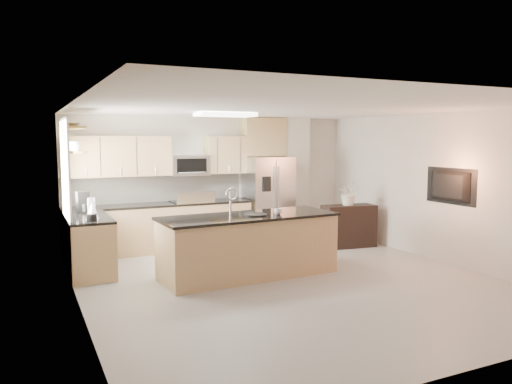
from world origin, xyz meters
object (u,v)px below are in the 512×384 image
kettle (92,210)px  flower_vase (349,187)px  bowl (71,124)px  refrigerator (268,199)px  cup (278,212)px  credenza (349,226)px  microwave (189,165)px  television (447,186)px  platter (255,215)px  blender (91,211)px  range (192,224)px  island (249,245)px  coffee_maker (83,203)px

kettle → flower_vase: size_ratio=0.39×
bowl → refrigerator: bearing=12.6°
cup → credenza: bearing=28.9°
microwave → credenza: bearing=-25.6°
microwave → kettle: bearing=-145.2°
television → kettle: bearing=71.7°
kettle → platter: bearing=-25.8°
cup → kettle: kettle is taller
blender → television: television is taller
refrigerator → platter: 2.73m
range → television: (3.51, -3.12, 0.88)m
refrigerator → kettle: refrigerator is taller
range → island: island is taller
refrigerator → bowl: size_ratio=5.55×
microwave → island: 2.71m
platter → coffee_maker: 2.94m
microwave → coffee_maker: 2.29m
refrigerator → bowl: (-3.91, -0.87, 1.49)m
platter → kettle: size_ratio=1.29×
blender → kettle: bearing=80.3°
platter → kettle: bearing=154.2°
coffee_maker → bowl: size_ratio=1.12×
television → range: bearing=48.4°
microwave → coffee_maker: (-2.09, -0.76, -0.54)m
range → coffee_maker: (-2.09, -0.64, 0.62)m
platter → flower_vase: (2.58, 1.13, 0.23)m
microwave → refrigerator: (1.66, -0.17, -0.74)m
microwave → television: size_ratio=0.71×
refrigerator → platter: size_ratio=4.85×
refrigerator → credenza: (1.20, -1.20, -0.47)m
flower_vase → platter: bearing=-156.4°
cup → platter: bearing=162.3°
television → refrigerator: bearing=31.0°
platter → blender: (-2.34, 0.81, 0.10)m
refrigerator → television: 3.62m
island → coffee_maker: size_ratio=7.91×
coffee_maker → television: 6.14m
bowl → cup: bearing=-29.0°
range → credenza: 3.12m
cup → blender: (-2.67, 0.92, 0.06)m
island → kettle: size_ratio=10.00×
kettle → island: bearing=-25.4°
island → coffee_maker: bearing=140.7°
credenza → flower_vase: bearing=-144.2°
range → bowl: size_ratio=3.55×
platter → kettle: kettle is taller
flower_vase → credenza: bearing=28.4°
credenza → television: (0.65, -1.87, 0.93)m
credenza → platter: bearing=-148.9°
island → television: 3.54m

